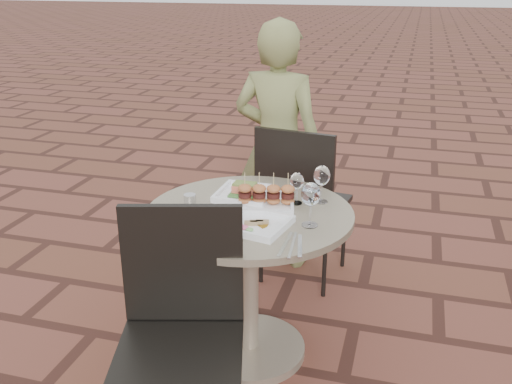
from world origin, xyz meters
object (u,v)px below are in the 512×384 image
(chair_far, at_px, (300,193))
(plate_salmon, at_px, (245,193))
(plate_sliders, at_px, (266,198))
(plate_tuna, at_px, (256,224))
(cafe_table, at_px, (250,261))
(chair_near, at_px, (181,315))
(diner, at_px, (278,147))

(chair_far, xyz_separation_m, plate_salmon, (-0.14, -0.56, 0.20))
(plate_sliders, height_order, plate_tuna, plate_sliders)
(cafe_table, relative_size, plate_tuna, 3.19)
(plate_salmon, bearing_deg, plate_sliders, -33.17)
(plate_tuna, bearing_deg, plate_salmon, 114.90)
(chair_near, relative_size, plate_tuna, 3.30)
(cafe_table, xyz_separation_m, plate_salmon, (-0.07, 0.15, 0.27))
(plate_salmon, height_order, plate_tuna, plate_salmon)
(chair_near, distance_m, plate_tuna, 0.49)
(cafe_table, bearing_deg, plate_salmon, 113.71)
(diner, distance_m, plate_tuna, 1.13)
(cafe_table, bearing_deg, chair_far, 83.78)
(plate_tuna, bearing_deg, diner, 99.47)
(cafe_table, distance_m, plate_tuna, 0.31)
(chair_far, relative_size, diner, 0.63)
(plate_salmon, bearing_deg, chair_near, -91.50)
(chair_far, bearing_deg, chair_near, 91.12)
(plate_sliders, bearing_deg, plate_tuna, -85.23)
(cafe_table, height_order, diner, diner)
(cafe_table, bearing_deg, plate_sliders, 51.74)
(cafe_table, xyz_separation_m, chair_far, (0.08, 0.71, 0.07))
(plate_sliders, relative_size, plate_tuna, 1.02)
(chair_near, distance_m, plate_sliders, 0.69)
(chair_near, xyz_separation_m, plate_sliders, (0.14, 0.64, 0.22))
(chair_near, relative_size, plate_salmon, 3.74)
(chair_near, bearing_deg, cafe_table, 65.68)
(chair_near, xyz_separation_m, plate_tuna, (0.16, 0.42, 0.20))
(diner, relative_size, plate_tuna, 5.20)
(diner, height_order, plate_sliders, diner)
(diner, bearing_deg, chair_near, 97.19)
(cafe_table, distance_m, chair_far, 0.72)
(chair_far, distance_m, plate_sliders, 0.68)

